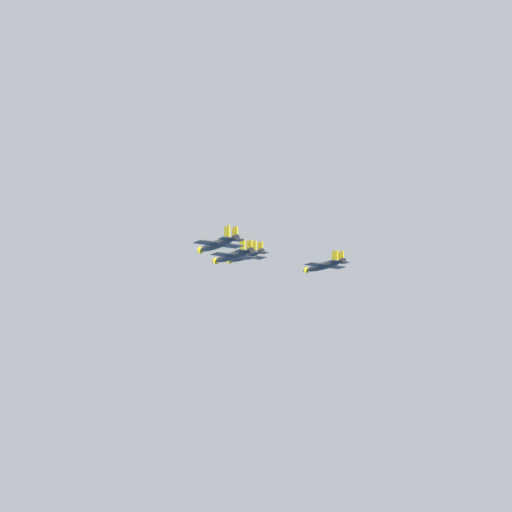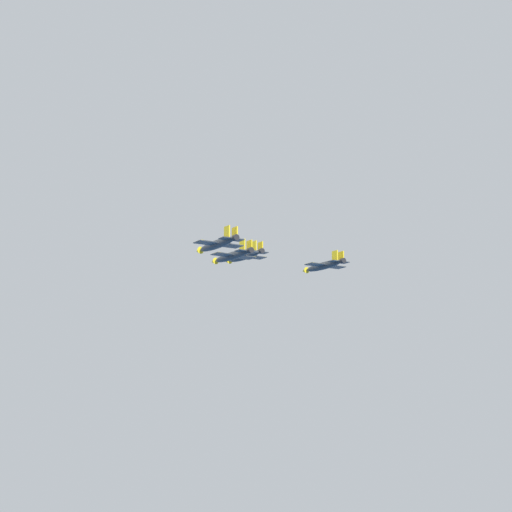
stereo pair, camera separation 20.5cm
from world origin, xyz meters
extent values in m
ellipsoid|color=#2D3338|center=(-16.78, -10.11, 165.92)|extent=(1.91, 12.84, 1.65)
cone|color=gold|center=(-16.63, -17.24, 165.92)|extent=(1.43, 1.68, 1.40)
ellipsoid|color=#334751|center=(-16.72, -12.93, 166.53)|extent=(1.28, 2.22, 0.96)
cube|color=#2D3338|center=(-16.79, -9.47, 165.83)|extent=(9.21, 3.12, 0.16)
cube|color=gold|center=(-12.68, -9.38, 165.87)|extent=(0.69, 2.65, 0.20)
cube|color=gold|center=(-20.91, -9.55, 165.87)|extent=(0.69, 2.65, 0.20)
cube|color=#2D3338|center=(-16.89, -4.73, 165.92)|extent=(4.43, 2.10, 0.16)
cube|color=gold|center=(-16.06, -4.97, 167.11)|extent=(0.26, 1.83, 2.38)
cube|color=gold|center=(-17.71, -5.00, 167.11)|extent=(0.26, 1.83, 2.38)
cylinder|color=black|center=(-16.92, -3.34, 165.92)|extent=(1.17, 0.94, 1.15)
ellipsoid|color=#2D3338|center=(-5.47, 3.72, 162.41)|extent=(2.05, 12.91, 1.65)
cone|color=gold|center=(-5.25, -3.45, 162.41)|extent=(1.46, 1.70, 1.41)
ellipsoid|color=#334751|center=(-5.38, 0.89, 163.03)|extent=(1.31, 2.24, 0.97)
cube|color=#2D3338|center=(-5.49, 4.36, 162.32)|extent=(9.28, 3.22, 0.17)
cube|color=gold|center=(-1.36, 4.49, 162.37)|extent=(0.73, 2.67, 0.20)
cube|color=gold|center=(-9.63, 4.23, 162.37)|extent=(0.73, 2.67, 0.20)
cube|color=#2D3338|center=(-5.64, 9.12, 162.41)|extent=(4.47, 2.16, 0.17)
cube|color=gold|center=(-4.80, 8.89, 163.61)|extent=(0.28, 1.84, 2.39)
cube|color=gold|center=(-6.46, 8.84, 163.61)|extent=(0.28, 1.84, 2.39)
cylinder|color=black|center=(-5.68, 10.52, 162.41)|extent=(1.19, 0.95, 1.16)
ellipsoid|color=#2D3338|center=(-28.60, 3.28, 162.77)|extent=(1.82, 12.67, 1.63)
cone|color=gold|center=(-28.50, -3.76, 162.77)|extent=(1.41, 1.65, 1.38)
ellipsoid|color=#334751|center=(-28.56, 0.50, 163.38)|extent=(1.25, 2.19, 0.95)
cube|color=#2D3338|center=(-28.61, 3.91, 162.68)|extent=(9.07, 3.03, 0.16)
cube|color=gold|center=(-24.55, 3.97, 162.73)|extent=(0.67, 2.61, 0.20)
cube|color=gold|center=(-32.68, 3.85, 162.73)|extent=(0.67, 2.61, 0.20)
cube|color=#2D3338|center=(-28.69, 8.59, 162.77)|extent=(4.37, 2.05, 0.16)
cube|color=gold|center=(-27.87, 8.35, 163.94)|extent=(0.24, 1.81, 2.35)
cube|color=gold|center=(-29.50, 8.32, 163.94)|extent=(0.24, 1.81, 2.35)
cylinder|color=black|center=(-28.71, 9.96, 162.77)|extent=(1.15, 0.92, 1.14)
ellipsoid|color=#2D3338|center=(5.84, 17.55, 161.05)|extent=(1.64, 12.68, 1.63)
cone|color=gold|center=(5.85, 10.48, 161.05)|extent=(1.39, 1.63, 1.39)
ellipsoid|color=#334751|center=(5.84, 14.76, 161.66)|extent=(1.22, 2.17, 0.95)
cube|color=#2D3338|center=(5.84, 18.18, 160.96)|extent=(9.06, 2.91, 0.16)
cube|color=gold|center=(9.91, 18.18, 161.00)|extent=(0.64, 2.61, 0.20)
cube|color=gold|center=(1.76, 18.17, 161.00)|extent=(0.64, 2.61, 0.20)
cube|color=#2D3338|center=(5.83, 22.87, 161.05)|extent=(4.35, 2.00, 0.16)
cube|color=gold|center=(6.65, 22.62, 162.23)|extent=(0.22, 1.81, 2.35)
cube|color=gold|center=(5.02, 22.62, 162.23)|extent=(0.22, 1.81, 2.35)
cylinder|color=black|center=(5.83, 24.25, 161.05)|extent=(1.14, 0.91, 1.14)
camera|label=1|loc=(90.19, 167.00, 124.54)|focal=67.03mm
camera|label=2|loc=(90.02, 167.10, 124.54)|focal=67.03mm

